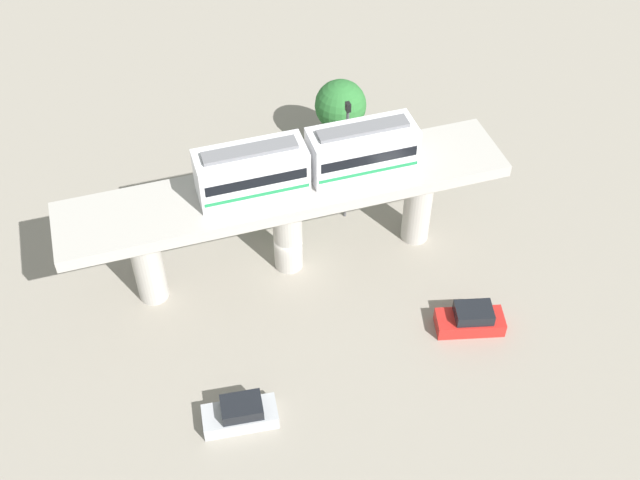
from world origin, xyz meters
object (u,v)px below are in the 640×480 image
at_px(tree_near_viaduct, 341,105).
at_px(tree_mid_lot, 275,181).
at_px(signal_post, 347,157).
at_px(parked_car_red, 471,320).
at_px(parked_car_silver, 241,414).
at_px(train, 308,160).

distance_m(tree_near_viaduct, tree_mid_lot, 8.84).
xyz_separation_m(tree_mid_lot, signal_post, (1.65, 4.60, 2.28)).
height_order(parked_car_red, signal_post, signal_post).
xyz_separation_m(parked_car_red, signal_post, (-11.97, -4.22, 4.67)).
xyz_separation_m(tree_near_viaduct, tree_mid_lot, (5.74, -6.65, -0.99)).
distance_m(parked_car_red, tree_mid_lot, 16.40).
bearing_deg(signal_post, tree_near_viaduct, 164.46).
relative_size(parked_car_red, signal_post, 0.46).
distance_m(parked_car_red, tree_near_viaduct, 19.77).
bearing_deg(tree_near_viaduct, tree_mid_lot, -49.22).
height_order(parked_car_red, parked_car_silver, same).
bearing_deg(signal_post, parked_car_silver, -37.54).
distance_m(parked_car_red, signal_post, 13.53).
bearing_deg(tree_near_viaduct, parked_car_silver, -31.03).
relative_size(train, tree_near_viaduct, 2.23).
bearing_deg(parked_car_red, train, -123.60).
bearing_deg(parked_car_silver, train, 152.08).
xyz_separation_m(parked_car_red, tree_near_viaduct, (-19.36, -2.17, 3.38)).
relative_size(train, tree_mid_lot, 2.85).
distance_m(tree_near_viaduct, signal_post, 7.77).
xyz_separation_m(train, parked_car_silver, (10.92, -7.30, -7.98)).
bearing_deg(train, tree_mid_lot, -169.93).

